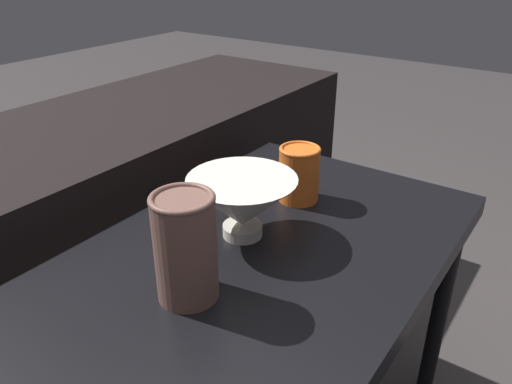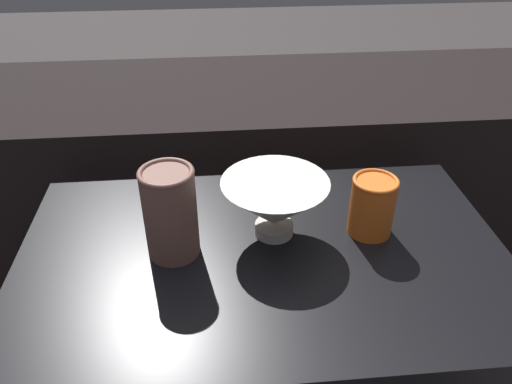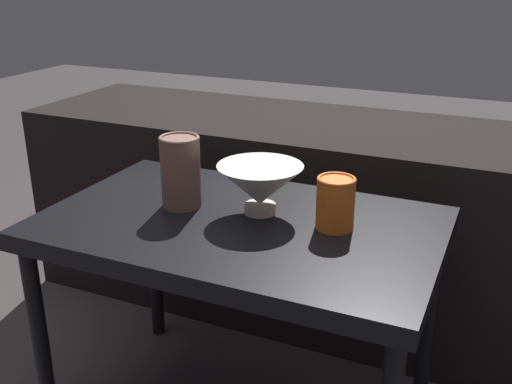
% 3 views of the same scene
% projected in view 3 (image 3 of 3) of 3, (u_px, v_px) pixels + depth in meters
% --- Properties ---
extents(table, '(0.84, 0.52, 0.53)m').
position_uv_depth(table, '(240.00, 242.00, 1.29)').
color(table, black).
rests_on(table, ground_plane).
extents(couch_backdrop, '(1.82, 0.50, 0.60)m').
position_uv_depth(couch_backdrop, '(321.00, 218.00, 1.84)').
color(couch_backdrop, black).
rests_on(couch_backdrop, ground_plane).
extents(bowl, '(0.19, 0.19, 0.11)m').
position_uv_depth(bowl, '(260.00, 186.00, 1.28)').
color(bowl, silver).
rests_on(bowl, table).
extents(vase_textured_left, '(0.09, 0.09, 0.16)m').
position_uv_depth(vase_textured_left, '(181.00, 171.00, 1.31)').
color(vase_textured_left, brown).
rests_on(vase_textured_left, table).
extents(vase_colorful_right, '(0.08, 0.08, 0.11)m').
position_uv_depth(vase_colorful_right, '(335.00, 202.00, 1.21)').
color(vase_colorful_right, orange).
rests_on(vase_colorful_right, table).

